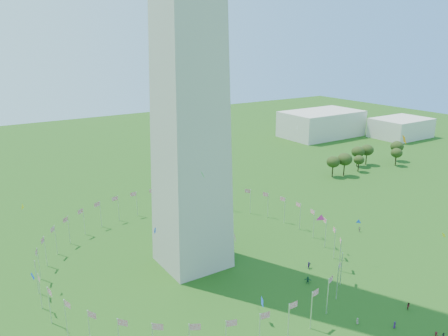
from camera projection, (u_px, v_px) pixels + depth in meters
The scene contains 5 objects.
flag_ring at pixel (193, 248), 120.88m from camera, with size 80.24×80.24×9.00m.
gov_building_east_a at pixel (321, 124), 278.77m from camera, with size 50.00×30.00×16.00m, color beige.
gov_building_east_b at pixel (401, 128), 276.20m from camera, with size 35.00×25.00×12.00m, color beige.
kites_aloft at pixel (258, 227), 99.90m from camera, with size 89.13×66.38×38.16m.
tree_line_east at pixel (365, 159), 209.26m from camera, with size 53.40×15.35×10.44m.
Camera 1 is at (-52.59, -46.58, 60.02)m, focal length 35.00 mm.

